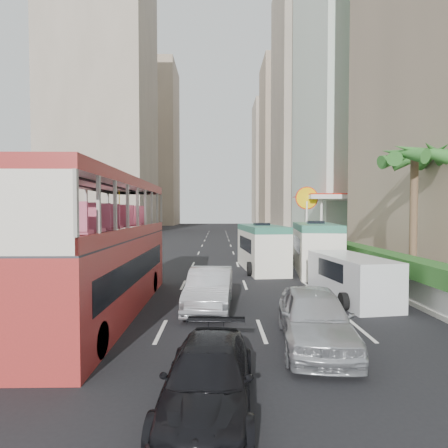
{
  "coord_description": "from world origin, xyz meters",
  "views": [
    {
      "loc": [
        -1.77,
        -12.95,
        3.79
      ],
      "look_at": [
        -1.5,
        4.0,
        3.2
      ],
      "focal_mm": 28.0,
      "sensor_mm": 36.0,
      "label": 1
    }
  ],
  "objects_px": {
    "shell_station": "(332,222)",
    "minibus_far": "(315,248)",
    "car_black": "(209,409)",
    "panel_van_far": "(280,241)",
    "double_decker_bus": "(104,246)",
    "car_silver_lane_a": "(210,308)",
    "car_silver_lane_b": "(314,345)",
    "palm_tree": "(413,220)",
    "minibus_near": "(262,247)",
    "van_asset": "(253,253)",
    "panel_van_near": "(351,278)"
  },
  "relations": [
    {
      "from": "shell_station",
      "to": "minibus_far",
      "type": "bearing_deg",
      "value": -111.87
    },
    {
      "from": "car_black",
      "to": "panel_van_far",
      "type": "xyz_separation_m",
      "value": [
        6.07,
        26.56,
        0.99
      ]
    },
    {
      "from": "double_decker_bus",
      "to": "shell_station",
      "type": "bearing_deg",
      "value": 55.18
    },
    {
      "from": "car_silver_lane_a",
      "to": "car_black",
      "type": "relative_size",
      "value": 1.12
    },
    {
      "from": "car_silver_lane_b",
      "to": "palm_tree",
      "type": "bearing_deg",
      "value": 53.24
    },
    {
      "from": "panel_van_far",
      "to": "car_silver_lane_a",
      "type": "bearing_deg",
      "value": -116.3
    },
    {
      "from": "minibus_near",
      "to": "car_silver_lane_b",
      "type": "bearing_deg",
      "value": -95.68
    },
    {
      "from": "car_silver_lane_b",
      "to": "minibus_far",
      "type": "relative_size",
      "value": 0.69
    },
    {
      "from": "car_black",
      "to": "van_asset",
      "type": "distance_m",
      "value": 25.96
    },
    {
      "from": "shell_station",
      "to": "car_silver_lane_b",
      "type": "bearing_deg",
      "value": -109.05
    },
    {
      "from": "palm_tree",
      "to": "minibus_far",
      "type": "bearing_deg",
      "value": 125.54
    },
    {
      "from": "shell_station",
      "to": "car_silver_lane_a",
      "type": "bearing_deg",
      "value": -118.48
    },
    {
      "from": "car_silver_lane_a",
      "to": "shell_station",
      "type": "distance_m",
      "value": 25.55
    },
    {
      "from": "double_decker_bus",
      "to": "car_black",
      "type": "xyz_separation_m",
      "value": [
        4.04,
        -6.36,
        -2.53
      ]
    },
    {
      "from": "car_silver_lane_a",
      "to": "panel_van_far",
      "type": "distance_m",
      "value": 20.52
    },
    {
      "from": "car_silver_lane_b",
      "to": "panel_van_far",
      "type": "height_order",
      "value": "panel_van_far"
    },
    {
      "from": "minibus_far",
      "to": "palm_tree",
      "type": "height_order",
      "value": "palm_tree"
    },
    {
      "from": "minibus_near",
      "to": "palm_tree",
      "type": "height_order",
      "value": "palm_tree"
    },
    {
      "from": "van_asset",
      "to": "minibus_far",
      "type": "relative_size",
      "value": 0.72
    },
    {
      "from": "car_black",
      "to": "panel_van_far",
      "type": "relative_size",
      "value": 0.85
    },
    {
      "from": "car_silver_lane_b",
      "to": "van_asset",
      "type": "bearing_deg",
      "value": 95.41
    },
    {
      "from": "double_decker_bus",
      "to": "car_silver_lane_b",
      "type": "distance_m",
      "value": 8.06
    },
    {
      "from": "car_silver_lane_b",
      "to": "minibus_far",
      "type": "distance_m",
      "value": 12.63
    },
    {
      "from": "car_black",
      "to": "palm_tree",
      "type": "relative_size",
      "value": 0.65
    },
    {
      "from": "car_black",
      "to": "shell_station",
      "type": "xyz_separation_m",
      "value": [
        11.96,
        29.36,
        2.75
      ]
    },
    {
      "from": "minibus_far",
      "to": "panel_van_far",
      "type": "bearing_deg",
      "value": 99.03
    },
    {
      "from": "minibus_far",
      "to": "shell_station",
      "type": "relative_size",
      "value": 0.86
    },
    {
      "from": "double_decker_bus",
      "to": "minibus_far",
      "type": "distance_m",
      "value": 13.64
    },
    {
      "from": "minibus_near",
      "to": "panel_van_near",
      "type": "distance_m",
      "value": 8.51
    },
    {
      "from": "panel_van_near",
      "to": "shell_station",
      "type": "distance_m",
      "value": 22.12
    },
    {
      "from": "car_black",
      "to": "minibus_far",
      "type": "bearing_deg",
      "value": 71.5
    },
    {
      "from": "double_decker_bus",
      "to": "car_black",
      "type": "relative_size",
      "value": 2.63
    },
    {
      "from": "palm_tree",
      "to": "van_asset",
      "type": "bearing_deg",
      "value": 112.31
    },
    {
      "from": "panel_van_near",
      "to": "palm_tree",
      "type": "relative_size",
      "value": 0.74
    },
    {
      "from": "car_silver_lane_b",
      "to": "panel_van_near",
      "type": "relative_size",
      "value": 1.0
    },
    {
      "from": "car_silver_lane_a",
      "to": "minibus_far",
      "type": "height_order",
      "value": "minibus_far"
    },
    {
      "from": "van_asset",
      "to": "panel_van_far",
      "type": "bearing_deg",
      "value": 19.26
    },
    {
      "from": "double_decker_bus",
      "to": "car_black",
      "type": "bearing_deg",
      "value": -57.56
    },
    {
      "from": "panel_van_near",
      "to": "shell_station",
      "type": "xyz_separation_m",
      "value": [
        6.09,
        21.19,
        1.8
      ]
    },
    {
      "from": "car_silver_lane_a",
      "to": "palm_tree",
      "type": "height_order",
      "value": "palm_tree"
    },
    {
      "from": "car_silver_lane_a",
      "to": "van_asset",
      "type": "bearing_deg",
      "value": 82.96
    },
    {
      "from": "panel_van_near",
      "to": "car_silver_lane_b",
      "type": "bearing_deg",
      "value": -128.34
    },
    {
      "from": "panel_van_far",
      "to": "car_silver_lane_b",
      "type": "bearing_deg",
      "value": -106.3
    },
    {
      "from": "car_black",
      "to": "palm_tree",
      "type": "distance_m",
      "value": 14.63
    },
    {
      "from": "panel_van_near",
      "to": "van_asset",
      "type": "bearing_deg",
      "value": 89.96
    },
    {
      "from": "minibus_near",
      "to": "minibus_far",
      "type": "bearing_deg",
      "value": -21.54
    },
    {
      "from": "van_asset",
      "to": "car_silver_lane_b",
      "type": "bearing_deg",
      "value": -89.73
    },
    {
      "from": "car_silver_lane_b",
      "to": "car_black",
      "type": "distance_m",
      "value": 4.29
    },
    {
      "from": "car_silver_lane_a",
      "to": "shell_station",
      "type": "relative_size",
      "value": 0.59
    },
    {
      "from": "minibus_far",
      "to": "panel_van_near",
      "type": "height_order",
      "value": "minibus_far"
    }
  ]
}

